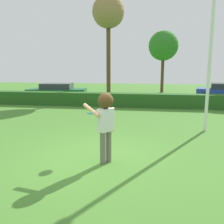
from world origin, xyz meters
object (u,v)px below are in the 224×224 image
(lamppost, at_px, (210,53))
(bare_elm_tree, at_px, (108,14))
(willow_tree, at_px, (163,46))
(person, at_px, (105,117))
(parked_car_green, at_px, (57,91))
(frisbee, at_px, (92,114))

(lamppost, distance_m, bare_elm_tree, 11.58)
(lamppost, height_order, willow_tree, willow_tree)
(person, bearing_deg, lamppost, 49.51)
(parked_car_green, relative_size, willow_tree, 0.76)
(willow_tree, bearing_deg, bare_elm_tree, -131.80)
(lamppost, relative_size, parked_car_green, 1.20)
(frisbee, height_order, willow_tree, willow_tree)
(frisbee, bearing_deg, bare_elm_tree, 97.91)
(willow_tree, bearing_deg, person, -96.58)
(lamppost, xyz_separation_m, parked_car_green, (-9.01, 7.58, -2.25))
(bare_elm_tree, xyz_separation_m, willow_tree, (4.38, 4.90, -2.06))
(person, height_order, bare_elm_tree, bare_elm_tree)
(person, distance_m, parked_car_green, 12.75)
(bare_elm_tree, relative_size, willow_tree, 1.35)
(frisbee, height_order, bare_elm_tree, bare_elm_tree)
(willow_tree, bearing_deg, parked_car_green, -138.84)
(person, relative_size, parked_car_green, 0.42)
(frisbee, xyz_separation_m, bare_elm_tree, (-1.77, 12.78, 5.25))
(person, bearing_deg, parked_car_green, 117.08)
(frisbee, xyz_separation_m, willow_tree, (2.60, 17.67, 3.19))
(frisbee, bearing_deg, willow_tree, 81.62)
(lamppost, height_order, parked_car_green, lamppost)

